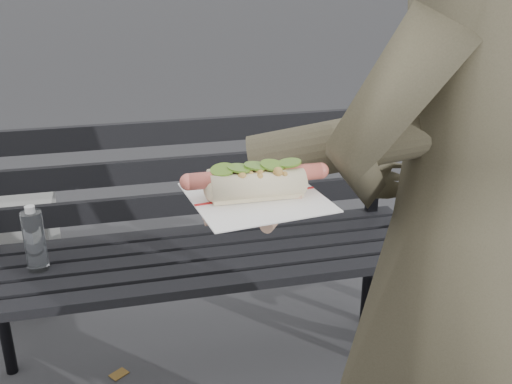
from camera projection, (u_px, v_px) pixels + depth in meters
park_bench at (194, 232)px, 1.98m from camera, size 1.50×0.44×0.88m
person at (453, 259)px, 1.13m from camera, size 0.71×0.58×1.70m
held_hotdog at (364, 149)px, 0.97m from camera, size 0.63×0.30×0.20m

